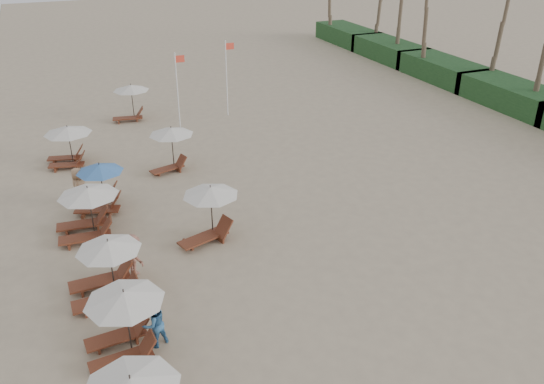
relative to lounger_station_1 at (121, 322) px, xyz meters
name	(u,v)px	position (x,y,z in m)	size (l,w,h in m)	color
ground	(320,315)	(6.20, -0.69, -1.18)	(160.00, 160.00, 0.00)	tan
shrub_hedge	(514,96)	(28.20, 13.81, -0.38)	(3.20, 53.00, 1.60)	#193D1C
lounger_station_1	(121,322)	(0.00, 0.00, 0.00)	(2.55, 2.33, 2.20)	maroon
lounger_station_2	(104,272)	(-0.11, 3.04, -0.18)	(2.65, 2.18, 2.16)	maroon
lounger_station_3	(85,212)	(-0.26, 7.45, -0.10)	(2.72, 2.40, 2.13)	maroon
lounger_station_4	(97,188)	(0.47, 9.67, -0.18)	(2.49, 2.38, 2.11)	maroon
lounger_station_5	(66,144)	(-0.36, 15.22, 0.01)	(2.55, 2.41, 2.08)	maroon
inland_station_0	(207,211)	(4.19, 5.26, 0.15)	(2.80, 2.24, 2.22)	maroon
inland_station_1	(170,143)	(4.42, 12.51, 0.31)	(2.54, 2.24, 2.22)	maroon
inland_station_2	(130,98)	(3.89, 21.10, 0.25)	(2.62, 2.24, 2.22)	maroon
beachgoer_mid_a	(154,323)	(0.94, 0.01, -0.37)	(0.79, 0.61, 1.62)	#2D5D89
beachgoer_mid_b	(133,254)	(1.04, 4.06, -0.38)	(1.03, 0.59, 1.60)	brown
beachgoer_far_b	(79,187)	(-0.25, 10.25, -0.25)	(0.91, 0.59, 1.85)	#9D7755
flag_pole_near	(178,88)	(6.33, 18.16, 1.41)	(0.60, 0.08, 4.69)	silver
flag_pole_far	(227,75)	(9.86, 19.61, 1.49)	(0.60, 0.08, 4.84)	silver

